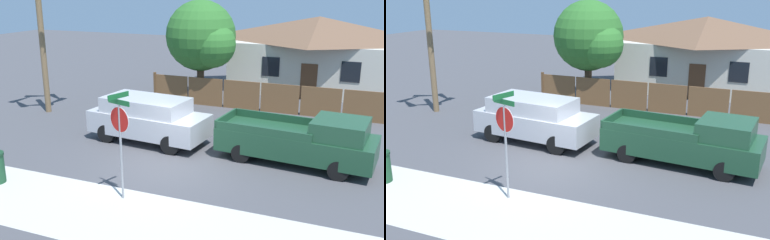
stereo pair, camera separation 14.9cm
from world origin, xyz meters
The scene contains 9 objects.
ground_plane centered at (0.00, 0.00, 0.00)m, with size 80.00×80.00×0.00m, color #47474C.
sidewalk_strip centered at (0.00, -3.60, 0.00)m, with size 36.00×3.20×0.01m.
wooden_fence centered at (2.11, 8.58, 0.74)m, with size 13.97×0.12×1.57m.
house centered at (2.98, 14.88, 2.27)m, with size 10.38×6.20×4.38m.
oak_tree centered at (-2.32, 9.48, 3.46)m, with size 3.96×3.77×5.44m.
palm_tree centered at (-8.72, 4.38, 5.21)m, with size 2.96×3.18×6.04m.
red_suv centered at (-1.91, 2.28, 0.99)m, with size 4.98×2.39×1.83m.
orange_pickup centered at (4.22, 2.26, 0.86)m, with size 5.64×2.51×1.79m.
stop_sign centered at (-0.22, -2.57, 2.18)m, with size 0.83×0.75×3.22m.
Camera 1 is at (6.36, -13.07, 6.09)m, focal length 42.00 mm.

